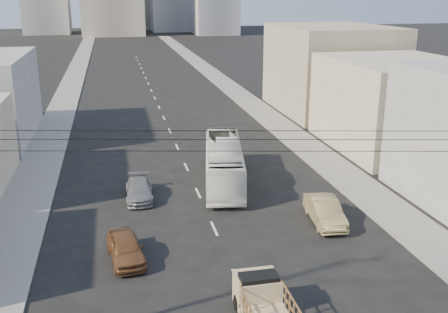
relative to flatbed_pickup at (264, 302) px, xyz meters
name	(u,v)px	position (x,y,z in m)	size (l,w,h in m)	color
sidewalk_left	(72,84)	(-12.00, 65.84, -1.03)	(3.50, 180.00, 0.12)	slate
sidewalk_right	(219,79)	(11.50, 65.84, -1.03)	(3.50, 180.00, 0.12)	slate
lane_dashes	(157,102)	(-0.25, 48.84, -1.09)	(0.15, 104.00, 0.01)	silver
flatbed_pickup	(264,302)	(0.00, 0.00, 0.00)	(1.95, 4.41, 1.90)	tan
city_bus	(224,163)	(2.00, 17.55, 0.46)	(2.62, 11.19, 3.12)	white
sedan_brown	(126,248)	(-5.59, 6.99, -0.39)	(1.67, 4.16, 1.42)	brown
sedan_tan	(325,211)	(6.62, 9.26, -0.33)	(1.62, 4.66, 1.54)	#8D7F52
sedan_grey	(139,190)	(-4.38, 15.67, -0.45)	(1.80, 4.43, 1.29)	slate
overhead_wires	(285,141)	(-0.25, -2.66, 7.87)	(23.01, 5.02, 0.72)	black
bldg_right_mid	(395,104)	(19.25, 23.84, 2.91)	(11.00, 14.00, 8.00)	#B9AB95
bldg_right_far	(331,69)	(19.75, 39.84, 3.91)	(12.00, 16.00, 10.00)	tan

